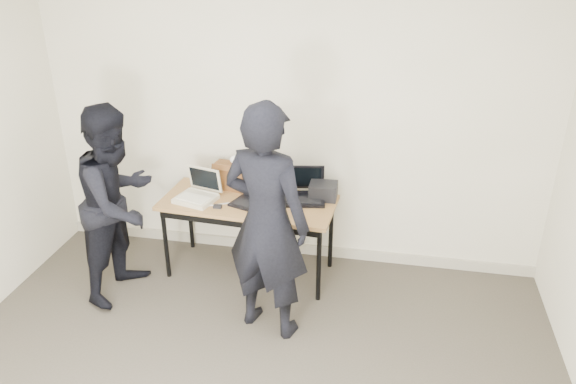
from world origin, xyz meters
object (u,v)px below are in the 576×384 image
(desk, at_px, (248,207))
(laptop_beige, at_px, (198,194))
(laptop_center, at_px, (252,197))
(person_observer, at_px, (119,202))
(leather_satchel, at_px, (234,176))
(equipment_box, at_px, (323,191))
(person_typist, at_px, (267,223))
(laptop_right, at_px, (303,191))

(desk, height_order, laptop_beige, laptop_beige)
(laptop_center, height_order, person_observer, person_observer)
(laptop_beige, bearing_deg, desk, 20.26)
(leather_satchel, xyz_separation_m, equipment_box, (0.81, -0.04, -0.06))
(person_typist, bearing_deg, laptop_center, -51.20)
(person_observer, bearing_deg, equipment_box, -57.37)
(laptop_beige, height_order, person_typist, person_typist)
(desk, height_order, laptop_center, laptop_center)
(desk, relative_size, leather_satchel, 4.05)
(laptop_right, bearing_deg, desk, -170.69)
(laptop_right, xyz_separation_m, person_typist, (-0.12, -0.87, 0.14))
(desk, height_order, laptop_right, laptop_right)
(laptop_right, height_order, leather_satchel, laptop_right)
(person_typist, bearing_deg, person_observer, 4.55)
(equipment_box, bearing_deg, laptop_right, -169.62)
(laptop_beige, xyz_separation_m, person_observer, (-0.54, -0.40, 0.06))
(leather_satchel, distance_m, person_typist, 1.07)
(laptop_center, xyz_separation_m, leather_satchel, (-0.23, 0.24, 0.08))
(desk, relative_size, equipment_box, 6.45)
(equipment_box, xyz_separation_m, person_observer, (-1.60, -0.63, 0.04))
(leather_satchel, bearing_deg, desk, -44.06)
(leather_satchel, relative_size, person_observer, 0.23)
(desk, relative_size, person_typist, 0.83)
(laptop_beige, bearing_deg, laptop_right, 27.66)
(laptop_center, relative_size, person_observer, 0.22)
(laptop_beige, height_order, laptop_center, laptop_beige)
(laptop_center, bearing_deg, person_observer, -138.09)
(person_typist, bearing_deg, leather_satchel, -44.97)
(laptop_center, bearing_deg, laptop_right, 42.39)
(person_observer, bearing_deg, person_typist, -90.53)
(desk, distance_m, person_typist, 0.83)
(leather_satchel, bearing_deg, laptop_center, -39.33)
(desk, relative_size, laptop_beige, 3.90)
(leather_satchel, bearing_deg, laptop_right, 1.58)
(laptop_center, bearing_deg, leather_satchel, 152.34)
(desk, bearing_deg, laptop_center, -13.61)
(laptop_center, bearing_deg, laptop_beige, -157.63)
(laptop_right, height_order, equipment_box, laptop_right)
(desk, xyz_separation_m, person_typist, (0.33, -0.71, 0.26))
(person_typist, bearing_deg, desk, -48.48)
(desk, bearing_deg, laptop_right, 23.08)
(person_observer, bearing_deg, desk, -54.58)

